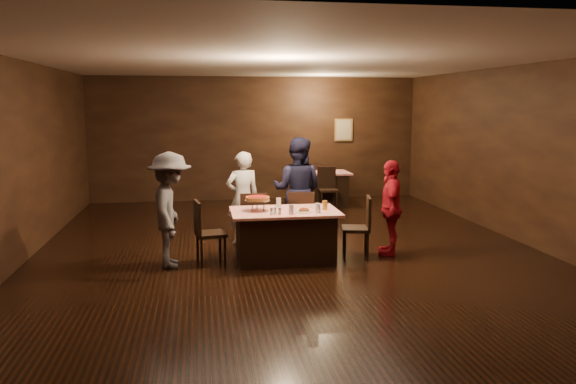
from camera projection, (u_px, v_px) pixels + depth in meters
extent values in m
plane|color=black|center=(288.00, 250.00, 9.11)|extent=(10.00, 10.00, 0.00)
cube|color=silver|center=(288.00, 61.00, 8.65)|extent=(8.00, 10.00, 0.04)
cube|color=black|center=(256.00, 139.00, 13.76)|extent=(8.00, 0.04, 3.00)
cube|color=black|center=(398.00, 223.00, 4.00)|extent=(8.00, 0.04, 3.00)
cube|color=black|center=(20.00, 162.00, 8.26)|extent=(0.04, 10.00, 3.00)
cube|color=black|center=(521.00, 154.00, 9.50)|extent=(0.04, 10.00, 3.00)
cube|color=tan|center=(344.00, 130.00, 14.04)|extent=(0.46, 0.03, 0.56)
cube|color=beige|center=(344.00, 130.00, 14.01)|extent=(0.38, 0.01, 0.48)
cube|color=#B3170B|center=(285.00, 236.00, 8.42)|extent=(1.60, 1.00, 0.77)
cube|color=red|center=(321.00, 188.00, 13.16)|extent=(1.30, 0.90, 0.77)
cube|color=black|center=(253.00, 221.00, 9.07)|extent=(0.45, 0.45, 0.95)
cube|color=black|center=(302.00, 219.00, 9.20)|extent=(0.51, 0.51, 0.95)
cube|color=black|center=(211.00, 232.00, 8.23)|extent=(0.49, 0.49, 0.95)
cube|color=black|center=(356.00, 227.00, 8.57)|extent=(0.50, 0.50, 0.95)
cube|color=black|center=(328.00, 189.00, 12.46)|extent=(0.44, 0.44, 0.95)
cube|color=black|center=(316.00, 181.00, 13.73)|extent=(0.48, 0.48, 0.95)
imported|color=silver|center=(243.00, 198.00, 9.44)|extent=(0.63, 0.47, 1.56)
imported|color=black|center=(297.00, 190.00, 9.53)|extent=(1.07, 0.97, 1.79)
imported|color=#525156|center=(170.00, 210.00, 8.07)|extent=(0.62, 1.08, 1.67)
imported|color=#A91120|center=(391.00, 208.00, 8.72)|extent=(0.61, 0.94, 1.49)
cylinder|color=black|center=(257.00, 204.00, 8.43)|extent=(0.01, 0.01, 0.15)
cylinder|color=black|center=(252.00, 206.00, 8.27)|extent=(0.01, 0.01, 0.15)
cylinder|color=black|center=(264.00, 206.00, 8.30)|extent=(0.01, 0.01, 0.15)
cylinder|color=silver|center=(258.00, 200.00, 8.32)|extent=(0.38, 0.38, 0.01)
cylinder|color=#B27233|center=(258.00, 198.00, 8.32)|extent=(0.35, 0.35, 0.05)
cylinder|color=#A5140C|center=(258.00, 196.00, 8.31)|extent=(0.30, 0.30, 0.01)
cylinder|color=white|center=(303.00, 212.00, 8.22)|extent=(0.25, 0.25, 0.01)
cylinder|color=#B27233|center=(303.00, 210.00, 8.21)|extent=(0.18, 0.18, 0.04)
cylinder|color=#A5140C|center=(303.00, 208.00, 8.21)|extent=(0.14, 0.14, 0.01)
cylinder|color=white|center=(319.00, 207.00, 8.59)|extent=(0.25, 0.25, 0.01)
cylinder|color=silver|center=(291.00, 209.00, 8.06)|extent=(0.08, 0.08, 0.14)
cylinder|color=silver|center=(318.00, 208.00, 8.17)|extent=(0.08, 0.08, 0.14)
cylinder|color=#BF7F26|center=(325.00, 205.00, 8.39)|extent=(0.08, 0.08, 0.14)
cylinder|color=silver|center=(279.00, 202.00, 8.63)|extent=(0.08, 0.08, 0.14)
cylinder|color=silver|center=(275.00, 211.00, 8.08)|extent=(0.04, 0.04, 0.08)
cylinder|color=silver|center=(275.00, 208.00, 8.07)|extent=(0.05, 0.05, 0.02)
cylinder|color=silver|center=(280.00, 212.00, 8.04)|extent=(0.04, 0.04, 0.08)
cylinder|color=silver|center=(280.00, 209.00, 8.03)|extent=(0.05, 0.05, 0.02)
cylinder|color=silver|center=(271.00, 212.00, 8.02)|extent=(0.04, 0.04, 0.08)
cylinder|color=silver|center=(271.00, 209.00, 8.01)|extent=(0.05, 0.05, 0.02)
cube|color=white|center=(304.00, 210.00, 8.40)|extent=(0.19, 0.19, 0.01)
cube|color=white|center=(275.00, 211.00, 8.28)|extent=(0.21, 0.21, 0.01)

